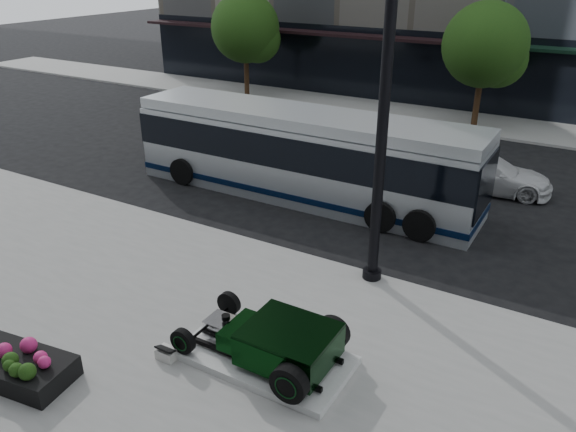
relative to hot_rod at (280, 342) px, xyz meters
The scene contains 10 objects.
ground 6.65m from the hot_rod, 106.71° to the left, with size 120.00×120.00×0.00m, color black.
sidewalk_far 20.43m from the hot_rod, 95.34° to the left, with size 70.00×4.00×0.12m, color gray.
street_trees 19.66m from the hot_rod, 92.23° to the left, with size 29.80×3.80×5.70m.
display_plinth 0.60m from the hot_rod, behind, with size 3.40×1.80×0.15m, color silver.
hot_rod is the anchor object (origin of this frame).
info_plaque 2.33m from the hot_rod, 155.42° to the right, with size 0.41×0.31×0.31m.
lamppost 5.32m from the hot_rod, 86.33° to the left, with size 0.47×0.47×8.62m.
flower_planter 5.06m from the hot_rod, 146.10° to the right, with size 2.32×1.38×0.71m.
transit_bus 9.17m from the hot_rod, 116.23° to the left, with size 12.12×2.88×2.92m.
white_sedan 11.91m from the hot_rod, 83.50° to the left, with size 1.74×4.28×1.24m, color white.
Camera 1 is at (6.53, -13.90, 7.51)m, focal length 35.00 mm.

